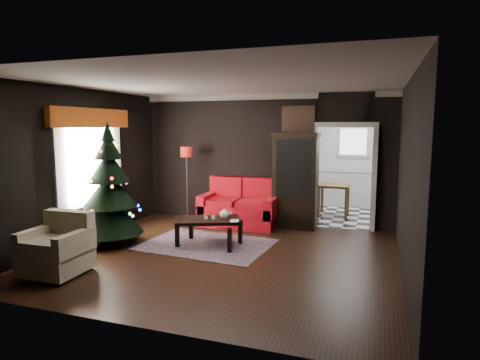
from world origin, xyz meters
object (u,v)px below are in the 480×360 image
(armchair, at_px, (56,243))
(kitchen_table, at_px, (334,200))
(christmas_tree, at_px, (110,187))
(floor_lamp, at_px, (187,185))
(coffee_table, at_px, (209,232))
(curio_cabinet, at_px, (295,183))
(teapot, at_px, (224,214))
(wall_clock, at_px, (358,113))
(loveseat, at_px, (240,203))

(armchair, relative_size, kitchen_table, 1.12)
(christmas_tree, bearing_deg, armchair, -82.23)
(floor_lamp, distance_m, coffee_table, 2.05)
(christmas_tree, xyz_separation_m, kitchen_table, (3.56, 3.68, -0.68))
(curio_cabinet, relative_size, teapot, 10.29)
(teapot, bearing_deg, wall_clock, 41.96)
(christmas_tree, distance_m, wall_clock, 4.96)
(kitchen_table, bearing_deg, armchair, -122.59)
(armchair, distance_m, kitchen_table, 6.22)
(christmas_tree, xyz_separation_m, teapot, (1.99, 0.52, -0.47))
(floor_lamp, xyz_separation_m, teapot, (1.46, -1.50, -0.25))
(coffee_table, bearing_deg, curio_cabinet, 56.53)
(floor_lamp, relative_size, wall_clock, 5.26)
(floor_lamp, relative_size, kitchen_table, 2.24)
(coffee_table, bearing_deg, floor_lamp, 127.49)
(floor_lamp, height_order, armchair, floor_lamp)
(teapot, bearing_deg, kitchen_table, 63.53)
(armchair, relative_size, wall_clock, 2.61)
(teapot, bearing_deg, christmas_tree, -165.42)
(teapot, bearing_deg, curio_cabinet, 61.90)
(christmas_tree, height_order, armchair, christmas_tree)
(floor_lamp, bearing_deg, wall_clock, 6.53)
(christmas_tree, bearing_deg, wall_clock, 30.54)
(teapot, bearing_deg, floor_lamp, 134.30)
(curio_cabinet, bearing_deg, armchair, -125.32)
(floor_lamp, bearing_deg, coffee_table, -52.51)
(christmas_tree, bearing_deg, loveseat, 48.97)
(teapot, xyz_separation_m, wall_clock, (2.12, 1.91, 1.80))
(armchair, bearing_deg, kitchen_table, 56.04)
(coffee_table, xyz_separation_m, kitchen_table, (1.84, 3.22, 0.12))
(christmas_tree, relative_size, kitchen_table, 2.89)
(armchair, xyz_separation_m, wall_clock, (3.90, 3.99, 1.92))
(loveseat, relative_size, armchair, 2.03)
(floor_lamp, bearing_deg, christmas_tree, -104.67)
(curio_cabinet, xyz_separation_m, armchair, (-2.70, -3.81, -0.49))
(loveseat, bearing_deg, christmas_tree, -131.03)
(curio_cabinet, bearing_deg, coffee_table, -123.47)
(floor_lamp, height_order, teapot, floor_lamp)
(armchair, relative_size, coffee_table, 0.78)
(curio_cabinet, relative_size, coffee_table, 1.78)
(wall_clock, xyz_separation_m, kitchen_table, (-0.55, 1.25, -2.00))
(curio_cabinet, relative_size, wall_clock, 5.94)
(curio_cabinet, xyz_separation_m, wall_clock, (1.20, 0.18, 1.43))
(coffee_table, bearing_deg, armchair, -126.89)
(curio_cabinet, distance_m, wall_clock, 1.88)
(curio_cabinet, bearing_deg, teapot, -118.10)
(wall_clock, bearing_deg, christmas_tree, -149.46)
(kitchen_table, bearing_deg, teapot, -116.47)
(floor_lamp, height_order, christmas_tree, christmas_tree)
(armchair, distance_m, teapot, 2.74)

